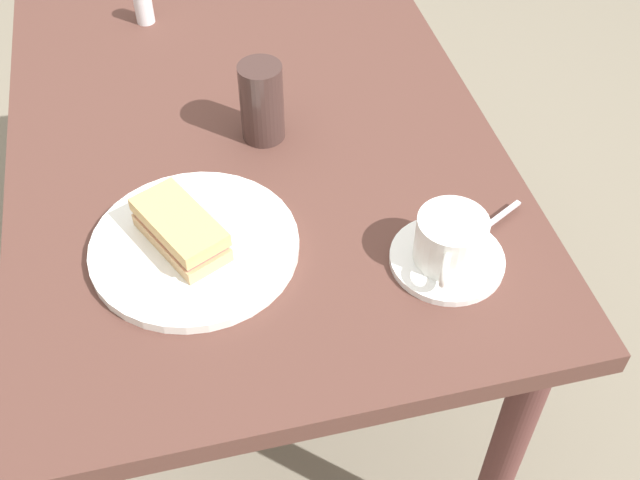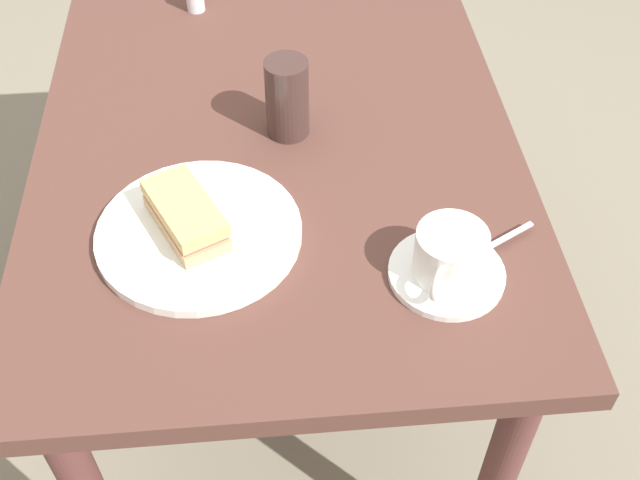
% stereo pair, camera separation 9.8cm
% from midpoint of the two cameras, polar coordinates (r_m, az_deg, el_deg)
% --- Properties ---
extents(ground_plane, '(6.00, 6.00, 0.00)m').
position_cam_midpoint_polar(ground_plane, '(1.77, -0.81, -8.17)').
color(ground_plane, gray).
extents(dining_table, '(1.16, 0.72, 0.70)m').
position_cam_midpoint_polar(dining_table, '(1.31, -1.10, 7.27)').
color(dining_table, '#54332B').
rests_on(dining_table, ground_plane).
extents(sandwich_plate, '(0.27, 0.27, 0.01)m').
position_cam_midpoint_polar(sandwich_plate, '(1.03, -6.17, 0.37)').
color(sandwich_plate, white).
rests_on(sandwich_plate, dining_table).
extents(sandwich_front, '(0.15, 0.12, 0.05)m').
position_cam_midpoint_polar(sandwich_front, '(1.01, -7.10, 1.68)').
color(sandwich_front, tan).
rests_on(sandwich_front, sandwich_plate).
extents(coffee_saucer, '(0.15, 0.15, 0.01)m').
position_cam_midpoint_polar(coffee_saucer, '(1.00, 12.05, -2.56)').
color(coffee_saucer, white).
rests_on(coffee_saucer, dining_table).
extents(coffee_cup, '(0.11, 0.09, 0.07)m').
position_cam_midpoint_polar(coffee_cup, '(0.97, 12.39, -1.11)').
color(coffee_cup, white).
rests_on(coffee_cup, coffee_saucer).
extents(spoon, '(0.06, 0.09, 0.01)m').
position_cam_midpoint_polar(spoon, '(1.04, 15.35, -0.39)').
color(spoon, silver).
rests_on(spoon, coffee_saucer).
extents(drinking_glass, '(0.06, 0.06, 0.12)m').
position_cam_midpoint_polar(drinking_glass, '(1.15, 0.06, 10.26)').
color(drinking_glass, '#3F2B28').
rests_on(drinking_glass, dining_table).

